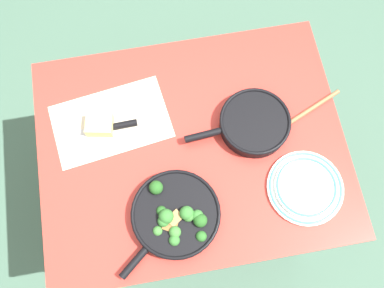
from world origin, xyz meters
TOP-DOWN VIEW (x-y plane):
  - ground_plane at (0.00, 0.00)m, footprint 14.00×14.00m
  - dining_table_red at (0.00, 0.00)m, footprint 1.04×0.82m
  - skillet_broccoli at (-0.09, -0.23)m, footprint 0.34×0.31m
  - skillet_eggs at (0.22, 0.03)m, footprint 0.37×0.24m
  - wooden_spoon at (0.35, 0.02)m, footprint 0.33×0.16m
  - parchment_sheet at (-0.26, 0.14)m, footprint 0.43×0.30m
  - grater_knife at (-0.26, 0.11)m, footprint 0.24×0.03m
  - cheese_block at (-0.30, 0.12)m, footprint 0.10×0.09m
  - dinner_plate_stack at (0.34, -0.21)m, footprint 0.25×0.25m

SIDE VIEW (x-z plane):
  - ground_plane at x=0.00m, z-range 0.00..0.00m
  - dining_table_red at x=0.00m, z-range 0.29..1.06m
  - parchment_sheet at x=-0.26m, z-range 0.78..0.78m
  - wooden_spoon at x=0.35m, z-range 0.78..0.79m
  - grater_knife at x=-0.26m, z-range 0.77..0.80m
  - dinner_plate_stack at x=0.34m, z-range 0.78..0.80m
  - cheese_block at x=-0.30m, z-range 0.78..0.82m
  - skillet_eggs at x=0.22m, z-range 0.78..0.83m
  - skillet_broccoli at x=-0.09m, z-range 0.77..0.84m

